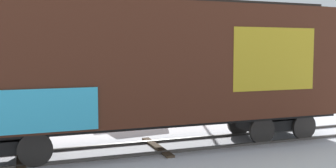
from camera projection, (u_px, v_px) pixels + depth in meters
name	position (u px, v px, depth m)	size (l,w,h in m)	color
ground_plane	(132.00, 150.00, 12.13)	(260.00, 260.00, 0.00)	silver
track	(167.00, 146.00, 12.54)	(60.01, 2.62, 0.08)	#4C4742
freight_car	(153.00, 65.00, 12.14)	(13.21, 2.88, 4.72)	#472316
hillside	(36.00, 35.00, 82.73)	(117.94, 39.81, 16.40)	slate
parked_car_tan	(141.00, 100.00, 17.92)	(4.84, 2.49, 1.65)	#9E8966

